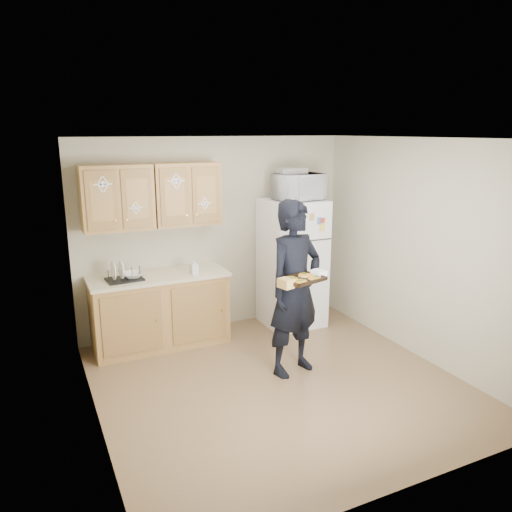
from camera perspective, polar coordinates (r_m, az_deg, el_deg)
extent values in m
plane|color=brown|center=(5.39, 2.55, -14.32)|extent=(3.60, 3.60, 0.00)
plane|color=white|center=(4.74, 2.89, 13.28)|extent=(3.60, 3.60, 0.00)
cube|color=#B4AD92|center=(6.52, -4.71, 2.44)|extent=(3.60, 0.04, 2.50)
cube|color=#B4AD92|center=(3.52, 16.67, -8.52)|extent=(3.60, 0.04, 2.50)
cube|color=#B4AD92|center=(4.41, -18.50, -4.04)|extent=(0.04, 3.60, 2.50)
cube|color=#B4AD92|center=(5.96, 18.20, 0.63)|extent=(0.04, 3.60, 2.50)
cube|color=white|center=(6.68, 4.14, -0.80)|extent=(0.75, 0.70, 1.70)
cube|color=#955833|center=(6.21, -10.90, -6.26)|extent=(1.60, 0.60, 0.86)
cube|color=beige|center=(6.07, -11.09, -2.28)|extent=(1.64, 0.64, 0.04)
cube|color=#955833|center=(5.93, -15.62, 6.42)|extent=(0.80, 0.33, 0.75)
cube|color=#955833|center=(6.12, -8.00, 7.03)|extent=(0.80, 0.33, 0.75)
cube|color=#D2C54A|center=(7.33, 6.65, -5.13)|extent=(0.20, 0.07, 0.32)
imported|color=black|center=(5.30, 4.46, -3.74)|extent=(0.78, 0.62, 1.89)
cube|color=black|center=(4.97, 5.37, -2.72)|extent=(0.47, 0.39, 0.04)
cylinder|color=orange|center=(4.86, 5.16, -2.92)|extent=(0.13, 0.13, 0.02)
cylinder|color=orange|center=(4.99, 6.68, -2.50)|extent=(0.13, 0.13, 0.02)
cylinder|color=orange|center=(4.95, 4.04, -2.58)|extent=(0.13, 0.13, 0.02)
cylinder|color=orange|center=(5.08, 5.57, -2.17)|extent=(0.13, 0.13, 0.02)
imported|color=white|center=(6.47, 4.91, 7.88)|extent=(0.66, 0.49, 0.34)
cube|color=silver|center=(6.43, 4.09, 9.69)|extent=(0.37, 0.27, 0.07)
cube|color=black|center=(5.91, -14.82, -1.93)|extent=(0.42, 0.33, 0.16)
imported|color=white|center=(5.94, -13.87, -2.11)|extent=(0.26, 0.26, 0.06)
imported|color=white|center=(6.02, -7.11, -1.15)|extent=(0.10, 0.10, 0.19)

